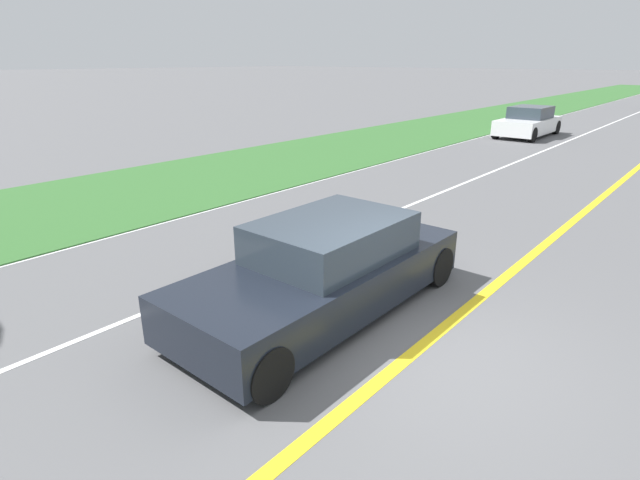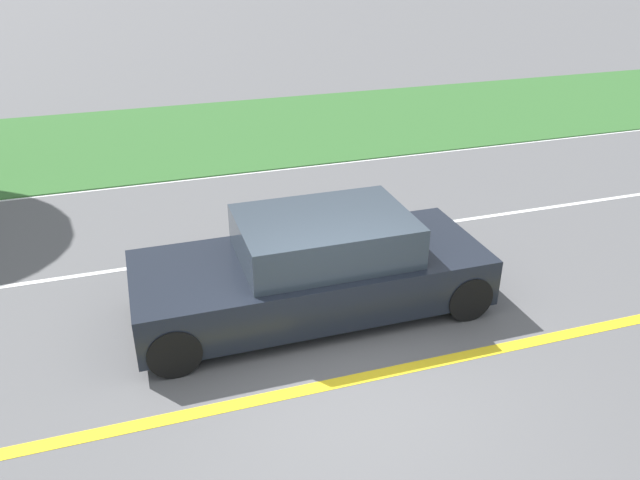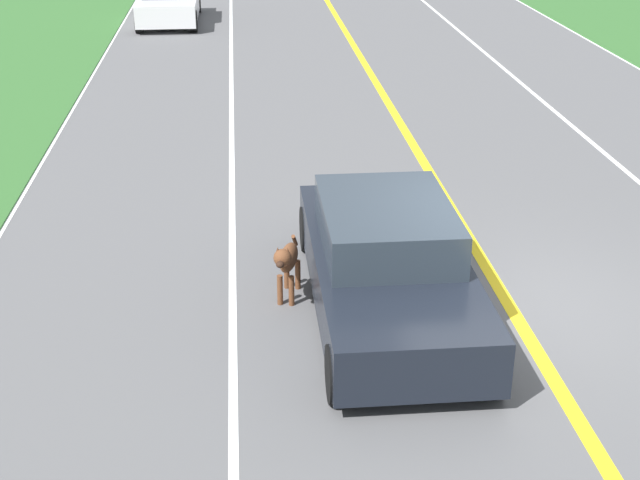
# 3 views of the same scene
# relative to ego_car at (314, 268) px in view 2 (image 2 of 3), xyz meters

# --- Properties ---
(ground_plane) EXTENTS (400.00, 400.00, 0.00)m
(ground_plane) POSITION_rel_ego_car_xyz_m (-1.58, 0.10, -0.63)
(ground_plane) COLOR #5B5B5E
(centre_divider_line) EXTENTS (0.18, 160.00, 0.01)m
(centre_divider_line) POSITION_rel_ego_car_xyz_m (-1.58, 0.10, -0.63)
(centre_divider_line) COLOR yellow
(centre_divider_line) RESTS_ON ground
(lane_edge_line_right) EXTENTS (0.14, 160.00, 0.01)m
(lane_edge_line_right) POSITION_rel_ego_car_xyz_m (5.42, 0.10, -0.63)
(lane_edge_line_right) COLOR white
(lane_edge_line_right) RESTS_ON ground
(lane_dash_same_dir) EXTENTS (0.10, 160.00, 0.01)m
(lane_dash_same_dir) POSITION_rel_ego_car_xyz_m (1.92, 0.10, -0.63)
(lane_dash_same_dir) COLOR white
(lane_dash_same_dir) RESTS_ON ground
(grass_verge_right) EXTENTS (6.00, 160.00, 0.03)m
(grass_verge_right) POSITION_rel_ego_car_xyz_m (8.42, 0.10, -0.62)
(grass_verge_right) COLOR #33662D
(grass_verge_right) RESTS_ON ground
(ego_car) EXTENTS (1.87, 4.63, 1.36)m
(ego_car) POSITION_rel_ego_car_xyz_m (0.00, 0.00, 0.00)
(ego_car) COLOR black
(ego_car) RESTS_ON ground
(dog) EXTENTS (0.41, 1.14, 0.87)m
(dog) POSITION_rel_ego_car_xyz_m (1.21, -0.35, -0.08)
(dog) COLOR brown
(dog) RESTS_ON ground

